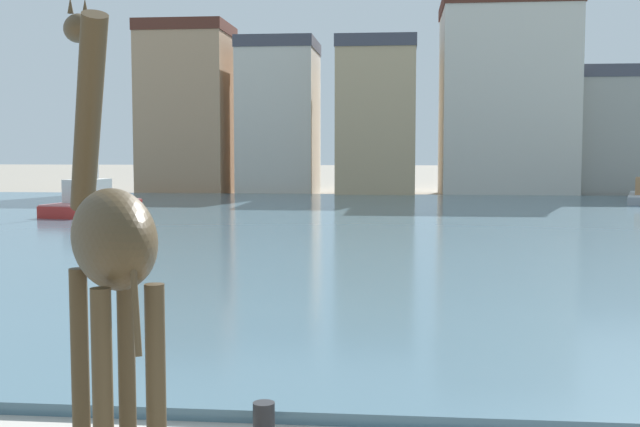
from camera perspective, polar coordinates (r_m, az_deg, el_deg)
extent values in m
cube|color=#476675|center=(30.55, 5.36, -1.20)|extent=(81.95, 43.21, 0.27)
cylinder|color=#42331E|center=(7.66, -16.62, -11.87)|extent=(0.16, 0.16, 2.19)
cylinder|color=#42331E|center=(7.73, -13.52, -11.65)|extent=(0.16, 0.16, 2.19)
cylinder|color=#42331E|center=(6.71, -11.52, -14.17)|extent=(0.16, 0.16, 2.19)
ellipsoid|color=#42331E|center=(6.89, -14.49, -1.73)|extent=(1.42, 1.78, 0.84)
cylinder|color=#42331E|center=(7.90, -16.11, 6.63)|extent=(0.80, 1.10, 1.87)
ellipsoid|color=#42331E|center=(8.43, -16.78, 12.47)|extent=(0.51, 0.59, 0.28)
cone|color=#42331E|center=(8.46, -17.29, 13.94)|extent=(0.06, 0.06, 0.16)
cone|color=#42331E|center=(8.48, -16.33, 13.93)|extent=(0.06, 0.06, 0.16)
cylinder|color=#42331E|center=(6.16, -12.99, -5.72)|extent=(0.16, 0.23, 0.89)
cube|color=red|center=(37.83, -15.80, 0.15)|extent=(2.94, 5.82, 0.78)
ellipsoid|color=red|center=(40.07, -13.75, 0.44)|extent=(2.05, 2.24, 0.74)
cube|color=#C7716E|center=(37.80, -15.81, 0.78)|extent=(2.88, 5.70, 0.06)
cube|color=silver|center=(37.42, -16.17, 1.57)|extent=(1.68, 2.17, 1.03)
cylinder|color=silver|center=(38.08, -15.58, 5.94)|extent=(0.12, 0.12, 6.86)
cylinder|color=silver|center=(37.29, -16.30, 2.06)|extent=(0.46, 1.92, 0.08)
cylinder|color=#232326|center=(9.03, -4.00, -14.74)|extent=(0.24, 0.24, 0.50)
cube|color=tan|center=(57.61, -9.40, 6.89)|extent=(5.98, 5.74, 11.09)
cube|color=#51281E|center=(58.15, -9.48, 12.76)|extent=(6.10, 5.85, 0.80)
cube|color=beige|center=(56.42, -2.90, 6.39)|extent=(5.15, 6.24, 9.90)
cube|color=#42424C|center=(56.83, -2.92, 11.79)|extent=(5.25, 6.37, 0.80)
cube|color=tan|center=(54.79, 4.05, 6.30)|extent=(5.10, 7.48, 9.64)
cube|color=#42424C|center=(55.19, 4.08, 11.72)|extent=(5.20, 7.63, 0.80)
cube|color=beige|center=(55.99, 13.01, 7.51)|extent=(8.57, 7.60, 12.29)
cube|color=#51281E|center=(56.70, 13.14, 14.13)|extent=(8.74, 7.75, 0.80)
cube|color=gray|center=(56.75, 19.92, 5.00)|extent=(8.67, 5.45, 7.71)
cube|color=#42424C|center=(56.95, 20.04, 9.28)|extent=(8.84, 5.56, 0.80)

